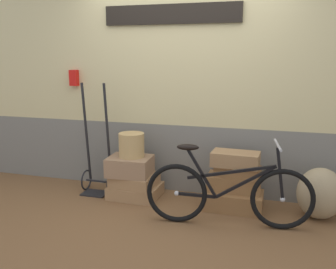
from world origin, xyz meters
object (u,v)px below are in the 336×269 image
Objects in this scene: wicker_basket at (132,145)px; bicycle at (228,194)px; suitcase_1 at (135,180)px; suitcase_0 at (136,191)px; suitcase_5 at (238,171)px; suitcase_6 at (235,159)px; luggage_trolley at (97,165)px; suitcase_2 at (130,166)px; suitcase_4 at (234,183)px; suitcase_3 at (233,200)px; burlap_sack at (320,193)px.

bicycle reaches higher than wicker_basket.
suitcase_1 is 1.66× the size of wicker_basket.
suitcase_0 is at bearing 82.56° from suitcase_1.
suitcase_5 is 1.26m from wicker_basket.
suitcase_6 is (-0.03, -0.00, 0.14)m from suitcase_5.
wicker_basket is at bearing -5.46° from luggage_trolley.
suitcase_4 is at bearing -0.37° from suitcase_2.
luggage_trolley is (-1.69, 0.05, -0.22)m from suitcase_6.
suitcase_2 is 1.25m from suitcase_3.
suitcase_4 reaches higher than suitcase_0.
luggage_trolley is at bearing 178.37° from suitcase_0.
luggage_trolley is at bearing 168.89° from suitcase_2.
suitcase_6 reaches higher than suitcase_5.
suitcase_6 is 0.51m from bicycle.
wicker_basket is at bearing 179.74° from burlap_sack.
wicker_basket is at bearing 159.33° from bicycle.
luggage_trolley reaches higher than suitcase_5.
suitcase_5 reaches higher than suitcase_4.
suitcase_3 is at bearing 3.30° from suitcase_1.
suitcase_0 is at bearing 179.14° from burlap_sack.
burlap_sack is (2.11, 0.01, -0.12)m from suitcase_2.
suitcase_0 is 0.90× the size of suitcase_3.
luggage_trolley reaches higher than suitcase_6.
suitcase_3 is at bearing -2.61° from suitcase_2.
suitcase_5 is 0.87m from burlap_sack.
suitcase_0 is 1.07× the size of burlap_sack.
luggage_trolley is (-0.50, 0.04, 0.13)m from suitcase_1.
suitcase_0 is at bearing -174.37° from suitcase_5.
wicker_basket is 0.56m from luggage_trolley.
suitcase_1 is at bearing 158.64° from bicycle.
bicycle is (-0.90, -0.44, 0.06)m from burlap_sack.
luggage_trolley reaches higher than suitcase_4.
luggage_trolley reaches higher than suitcase_3.
wicker_basket is at bearing 52.14° from suitcase_2.
suitcase_5 is 1.72m from luggage_trolley.
bicycle is (1.19, -0.45, -0.31)m from wicker_basket.
bicycle reaches higher than suitcase_3.
wicker_basket is at bearing 179.45° from suitcase_4.
luggage_trolley reaches higher than suitcase_2.
bicycle reaches higher than suitcase_4.
suitcase_6 is at bearing -1.54° from luggage_trolley.
suitcase_3 is (1.22, 0.00, -0.29)m from suitcase_2.
wicker_basket is 0.55× the size of burlap_sack.
burlap_sack is at bearing 2.00° from suitcase_3.
suitcase_2 reaches higher than suitcase_1.
suitcase_4 is 0.35× the size of bicycle.
suitcase_2 reaches higher than suitcase_4.
wicker_basket is (-1.20, 0.02, 0.54)m from suitcase_3.
suitcase_5 is 0.14m from suitcase_6.
suitcase_1 is 0.52m from luggage_trolley.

